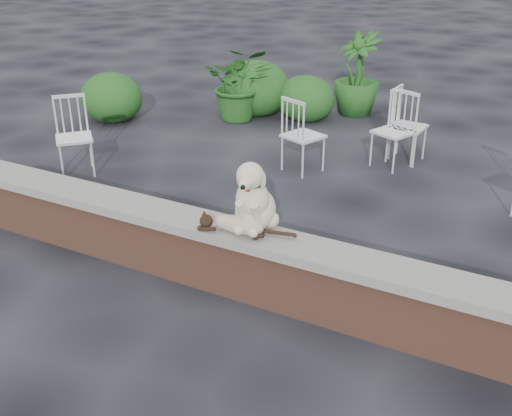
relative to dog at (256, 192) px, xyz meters
The scene contains 12 objects.
ground 0.92m from the dog, 152.88° to the right, with size 60.00×60.00×0.00m, color black.
brick_wall 0.68m from the dog, 152.88° to the right, with size 6.00×0.30×0.50m, color brown.
capstone 0.41m from the dog, 152.88° to the right, with size 6.20×0.40×0.08m, color slate.
dog is the anchor object (origin of this frame).
cat 0.29m from the dog, 118.07° to the right, with size 0.94×0.23×0.16m, color tan, non-canonical shape.
chair_c 2.77m from the dog, 105.88° to the left, with size 0.56×0.56×0.94m, color white, non-canonical shape.
chair_b 3.33m from the dog, 86.97° to the left, with size 0.56×0.56×0.94m, color white, non-canonical shape.
chair_a 3.42m from the dog, 158.26° to the left, with size 0.56×0.56×0.94m, color white, non-canonical shape.
chair_e 3.62m from the dog, 85.63° to the left, with size 0.56×0.56×0.94m, color white, non-canonical shape.
potted_plant_a 4.84m from the dog, 121.00° to the left, with size 1.03×0.89×1.14m, color #244C15.
potted_plant_b 5.37m from the dog, 100.93° to the left, with size 0.72×0.72×1.29m, color #244C15.
shrubbery 5.03m from the dog, 123.56° to the left, with size 3.57×2.32×0.89m.
Camera 1 is at (2.28, -3.80, 2.86)m, focal length 42.98 mm.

